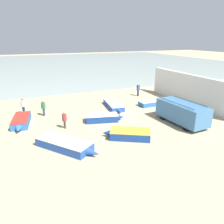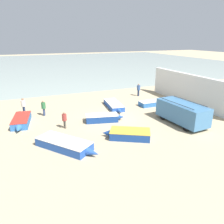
% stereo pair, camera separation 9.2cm
% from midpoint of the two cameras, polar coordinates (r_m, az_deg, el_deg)
% --- Properties ---
extents(ground_plane, '(200.00, 200.00, 0.00)m').
position_cam_midpoint_polar(ground_plane, '(22.56, -0.57, -1.77)').
color(ground_plane, tan).
extents(sea_water, '(120.00, 80.00, 0.01)m').
position_cam_midpoint_polar(sea_water, '(72.38, -17.02, 11.81)').
color(sea_water, '#99A89E').
rests_on(sea_water, ground_plane).
extents(harbor_wall, '(0.50, 14.37, 3.72)m').
position_cam_midpoint_polar(harbor_wall, '(28.71, 19.49, 5.55)').
color(harbor_wall, silver).
rests_on(harbor_wall, ground_plane).
extents(parked_van, '(2.50, 5.50, 2.16)m').
position_cam_midpoint_polar(parked_van, '(22.13, 17.62, -0.01)').
color(parked_van, teal).
rests_on(parked_van, ground_plane).
extents(fishing_rowboat_0, '(4.02, 1.39, 0.58)m').
position_cam_midpoint_polar(fishing_rowboat_0, '(27.50, 10.59, 2.38)').
color(fishing_rowboat_0, '#2D66AD').
rests_on(fishing_rowboat_0, ground_plane).
extents(fishing_rowboat_1, '(2.02, 4.56, 0.68)m').
position_cam_midpoint_polar(fishing_rowboat_1, '(22.75, -22.76, -2.22)').
color(fishing_rowboat_1, '#2D66AD').
rests_on(fishing_rowboat_1, ground_plane).
extents(fishing_rowboat_2, '(1.99, 5.12, 0.59)m').
position_cam_midpoint_polar(fishing_rowboat_2, '(26.04, 0.39, 1.78)').
color(fishing_rowboat_2, '#234CA3').
rests_on(fishing_rowboat_2, ground_plane).
extents(fishing_rowboat_3, '(3.95, 2.05, 0.69)m').
position_cam_midpoint_polar(fishing_rowboat_3, '(21.85, -2.37, -1.53)').
color(fishing_rowboat_3, navy).
rests_on(fishing_rowboat_3, ground_plane).
extents(fishing_rowboat_4, '(4.15, 4.93, 0.66)m').
position_cam_midpoint_polar(fishing_rowboat_4, '(16.97, -12.09, -8.31)').
color(fishing_rowboat_4, '#234CA3').
rests_on(fishing_rowboat_4, ground_plane).
extents(fishing_rowboat_5, '(4.02, 3.09, 0.67)m').
position_cam_midpoint_polar(fishing_rowboat_5, '(18.33, 4.21, -5.75)').
color(fishing_rowboat_5, navy).
rests_on(fishing_rowboat_5, ground_plane).
extents(fisherman_0, '(0.44, 0.44, 1.68)m').
position_cam_midpoint_polar(fisherman_0, '(24.25, -17.60, 1.31)').
color(fisherman_0, navy).
rests_on(fisherman_0, ground_plane).
extents(fisherman_1, '(0.42, 0.42, 1.59)m').
position_cam_midpoint_polar(fisherman_1, '(20.37, -12.45, -1.71)').
color(fisherman_1, '#5B564C').
rests_on(fisherman_1, ground_plane).
extents(fisherman_2, '(0.47, 0.47, 1.79)m').
position_cam_midpoint_polar(fisherman_2, '(25.53, -22.31, 1.78)').
color(fisherman_2, navy).
rests_on(fisherman_2, ground_plane).
extents(fisherman_3, '(0.46, 0.46, 1.77)m').
position_cam_midpoint_polar(fisherman_3, '(31.39, 6.78, 6.07)').
color(fisherman_3, navy).
rests_on(fisherman_3, ground_plane).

